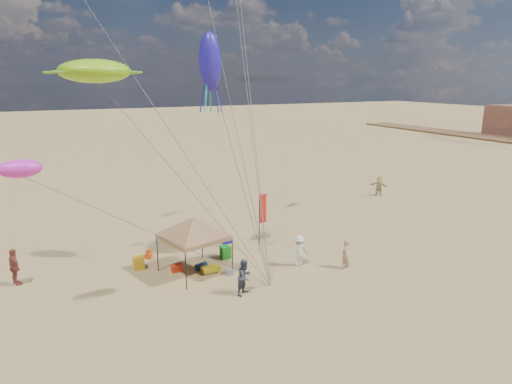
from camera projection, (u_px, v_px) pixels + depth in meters
ground at (284, 288)px, 21.13m from camera, size 280.00×280.00×0.00m
canopy_tent at (193, 219)px, 22.15m from camera, size 5.35×5.35×3.40m
feather_flag at (262, 213)px, 25.38m from camera, size 0.51×0.13×3.35m
cooler_red at (177, 268)px, 22.88m from camera, size 0.54×0.38×0.38m
cooler_blue at (226, 240)px, 26.82m from camera, size 0.54×0.38×0.38m
bag_navy at (201, 266)px, 23.11m from camera, size 0.69×0.54×0.36m
bag_orange at (148, 255)px, 24.65m from camera, size 0.54×0.69×0.36m
chair_green at (225, 252)px, 24.55m from camera, size 0.50×0.50×0.70m
chair_yellow at (139, 263)px, 23.15m from camera, size 0.50×0.50×0.70m
crate_grey at (229, 272)px, 22.53m from camera, size 0.34×0.30×0.28m
beach_cart at (211, 269)px, 22.76m from camera, size 0.90×0.50×0.24m
person_near_a at (345, 254)px, 23.16m from camera, size 0.68×0.60×1.56m
person_near_b at (245, 277)px, 20.31m from camera, size 1.03×0.96×1.69m
person_near_c at (299, 251)px, 23.43m from camera, size 1.11×0.67×1.68m
person_far_a at (15, 267)px, 21.22m from camera, size 0.81×1.16×1.83m
person_far_c at (379, 186)px, 37.68m from camera, size 1.30×1.57×1.69m
turtle_kite at (95, 71)px, 20.29m from camera, size 3.93×3.53×1.08m
fish_kite at (20, 169)px, 16.59m from camera, size 1.73×1.28×0.69m
squid_kite at (210, 62)px, 21.44m from camera, size 1.43×1.43×2.82m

